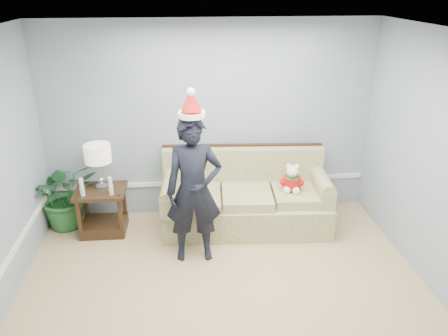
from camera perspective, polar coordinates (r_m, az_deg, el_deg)
name	(u,v)px	position (r m, az deg, el deg)	size (l,w,h in m)	color
room_shell	(232,209)	(3.67, 1.03, -5.41)	(4.54, 5.04, 2.74)	tan
wainscot_trim	(117,234)	(5.18, -13.84, -8.43)	(4.49, 4.99, 0.06)	white
sofa	(245,200)	(5.97, 2.81, -4.14)	(2.28, 1.10, 1.04)	#4E592A
side_table	(103,215)	(6.06, -15.49, -5.95)	(0.66, 0.55, 0.62)	#321F12
table_lamp	(98,155)	(5.76, -16.15, 1.62)	(0.33, 0.33, 0.60)	silver
candle_pair	(96,187)	(5.71, -16.34, -2.41)	(0.41, 0.06, 0.24)	silver
houseplant	(65,194)	(6.25, -20.01, -3.22)	(0.85, 0.74, 0.95)	#23612E
man	(194,191)	(5.04, -3.96, -2.97)	(0.65, 0.43, 1.78)	black
santa_hat	(191,103)	(4.69, -4.31, 8.44)	(0.30, 0.33, 0.35)	white
teddy_bear	(292,181)	(5.83, 8.87, -1.69)	(0.29, 0.29, 0.38)	white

